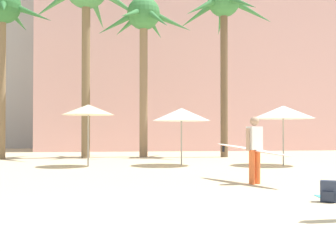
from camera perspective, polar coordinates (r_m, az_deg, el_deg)
The scene contains 11 objects.
ground at distance 5.74m, azimuth 4.44°, elevation -14.47°, with size 120.00×120.00×0.00m, color beige.
hotel_pink at distance 37.59m, azimuth 2.85°, elevation 12.22°, with size 24.29×11.04×19.82m, color beige.
hotel_tower_gray at distance 45.70m, azimuth -21.63°, elevation 15.26°, with size 15.74×8.93×28.11m, color #A8A8A3.
palm_tree_left at distance 24.44m, azimuth -3.34°, elevation 13.26°, with size 5.42×5.09×9.03m.
palm_tree_center at distance 24.03m, azimuth -21.50°, elevation 13.73°, with size 4.96×5.13×8.88m.
palm_tree_right at distance 24.63m, azimuth 7.54°, elevation 14.67°, with size 5.43×5.52×9.69m.
cafe_umbrella_3 at distance 17.29m, azimuth -10.73°, elevation 2.17°, with size 2.10×2.10×2.49m.
cafe_umbrella_4 at distance 17.45m, azimuth 1.83°, elevation 1.56°, with size 2.41×2.41×2.38m.
cafe_umbrella_5 at distance 18.11m, azimuth 15.32°, elevation 1.81°, with size 2.57×2.57×2.48m.
backpack at distance 8.84m, azimuth 20.90°, elevation -8.31°, with size 0.35×0.34×0.42m.
person_mid_center at distance 11.45m, azimuth 11.41°, elevation -2.94°, with size 1.43×3.03×1.78m.
Camera 1 is at (-1.18, -5.46, 1.34)m, focal length 45.05 mm.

